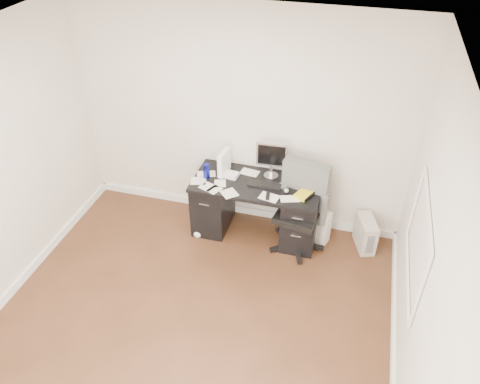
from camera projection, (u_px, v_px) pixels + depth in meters
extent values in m
plane|color=#402714|center=(187.00, 331.00, 4.67)|extent=(4.00, 4.00, 0.00)
cube|color=beige|center=(240.00, 120.00, 5.44)|extent=(4.00, 0.02, 2.70)
cube|color=beige|center=(429.00, 275.00, 3.45)|extent=(0.02, 4.00, 2.70)
cube|color=white|center=(159.00, 72.00, 3.08)|extent=(4.00, 4.00, 0.02)
cube|color=white|center=(240.00, 209.00, 6.19)|extent=(4.00, 0.03, 0.10)
cube|color=white|center=(393.00, 376.00, 4.21)|extent=(0.03, 4.00, 0.10)
cube|color=white|center=(15.00, 287.00, 5.07)|extent=(0.03, 4.00, 0.10)
cube|color=black|center=(257.00, 184.00, 5.46)|extent=(1.50, 0.70, 0.04)
cube|color=black|center=(213.00, 202.00, 5.80)|extent=(0.40, 0.60, 0.71)
cube|color=black|center=(301.00, 217.00, 5.57)|extent=(0.40, 0.60, 0.71)
cube|color=black|center=(262.00, 188.00, 5.88)|extent=(0.70, 0.03, 0.51)
cube|color=black|center=(265.00, 184.00, 5.41)|extent=(0.40, 0.15, 0.02)
sphere|color=#B7B7BC|center=(286.00, 191.00, 5.28)|extent=(0.07, 0.07, 0.06)
cylinder|color=navy|center=(206.00, 171.00, 5.50)|extent=(0.11, 0.11, 0.18)
cube|color=white|center=(224.00, 163.00, 5.54)|extent=(0.15, 0.27, 0.30)
cube|color=olive|center=(318.00, 176.00, 5.33)|extent=(0.19, 0.25, 0.26)
cube|color=yellow|center=(304.00, 195.00, 5.24)|extent=(0.23, 0.25, 0.04)
cube|color=beige|center=(365.00, 233.00, 5.57)|extent=(0.29, 0.43, 0.39)
cube|color=white|center=(316.00, 225.00, 5.66)|extent=(0.38, 0.32, 0.43)
cube|color=#4E3217|center=(210.00, 207.00, 6.03)|extent=(0.37, 0.37, 0.35)
cube|color=#5C5C60|center=(292.00, 224.00, 5.88)|extent=(0.35, 0.32, 0.18)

